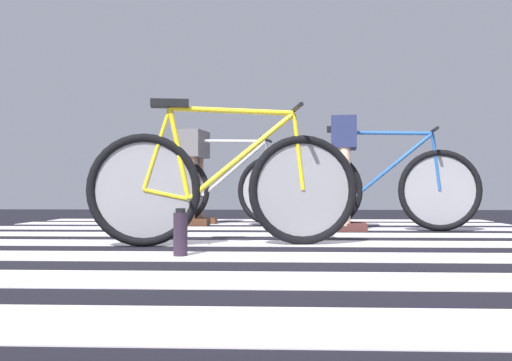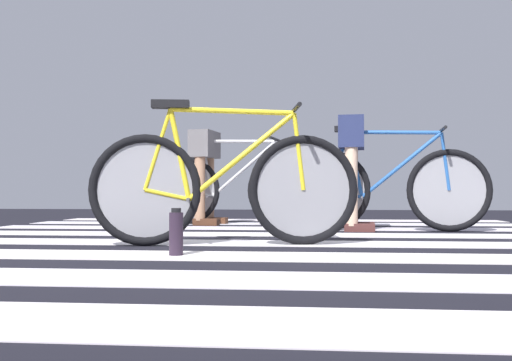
{
  "view_description": "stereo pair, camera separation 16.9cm",
  "coord_description": "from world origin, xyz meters",
  "px_view_note": "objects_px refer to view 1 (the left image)",
  "views": [
    {
      "loc": [
        0.29,
        -3.75,
        0.37
      ],
      "look_at": [
        0.13,
        -0.14,
        0.44
      ],
      "focal_mm": 39.57,
      "sensor_mm": 36.0,
      "label": 1
    },
    {
      "loc": [
        0.46,
        -3.75,
        0.37
      ],
      "look_at": [
        0.13,
        -0.14,
        0.44
      ],
      "focal_mm": 39.57,
      "sensor_mm": 36.0,
      "label": 2
    }
  ],
  "objects_px": {
    "water_bottle": "(180,233)",
    "bicycle_3_of_3": "(223,188)",
    "bicycle_2_of_3": "(380,187)",
    "bicycle_1_of_3": "(224,186)",
    "cyclist_2_of_3": "(344,157)",
    "cyclist_3_of_3": "(195,164)"
  },
  "relations": [
    {
      "from": "bicycle_1_of_3",
      "to": "bicycle_3_of_3",
      "type": "distance_m",
      "value": 2.21
    },
    {
      "from": "bicycle_3_of_3",
      "to": "water_bottle",
      "type": "relative_size",
      "value": 6.65
    },
    {
      "from": "bicycle_1_of_3",
      "to": "cyclist_2_of_3",
      "type": "xyz_separation_m",
      "value": [
        0.93,
        1.48,
        0.27
      ]
    },
    {
      "from": "bicycle_2_of_3",
      "to": "bicycle_3_of_3",
      "type": "bearing_deg",
      "value": 158.75
    },
    {
      "from": "bicycle_1_of_3",
      "to": "water_bottle",
      "type": "bearing_deg",
      "value": -114.99
    },
    {
      "from": "bicycle_2_of_3",
      "to": "bicycle_3_of_3",
      "type": "distance_m",
      "value": 1.66
    },
    {
      "from": "bicycle_1_of_3",
      "to": "bicycle_2_of_3",
      "type": "relative_size",
      "value": 1.0
    },
    {
      "from": "bicycle_1_of_3",
      "to": "bicycle_2_of_3",
      "type": "height_order",
      "value": "same"
    },
    {
      "from": "cyclist_2_of_3",
      "to": "water_bottle",
      "type": "height_order",
      "value": "cyclist_2_of_3"
    },
    {
      "from": "cyclist_2_of_3",
      "to": "bicycle_3_of_3",
      "type": "height_order",
      "value": "cyclist_2_of_3"
    },
    {
      "from": "bicycle_2_of_3",
      "to": "bicycle_3_of_3",
      "type": "relative_size",
      "value": 1.01
    },
    {
      "from": "bicycle_3_of_3",
      "to": "water_bottle",
      "type": "distance_m",
      "value": 2.81
    },
    {
      "from": "water_bottle",
      "to": "bicycle_3_of_3",
      "type": "bearing_deg",
      "value": 91.2
    },
    {
      "from": "cyclist_2_of_3",
      "to": "bicycle_3_of_3",
      "type": "distance_m",
      "value": 1.4
    },
    {
      "from": "water_bottle",
      "to": "bicycle_2_of_3",
      "type": "bearing_deg",
      "value": 55.32
    },
    {
      "from": "bicycle_3_of_3",
      "to": "bicycle_1_of_3",
      "type": "bearing_deg",
      "value": -74.21
    },
    {
      "from": "bicycle_2_of_3",
      "to": "cyclist_3_of_3",
      "type": "relative_size",
      "value": 1.76
    },
    {
      "from": "bicycle_1_of_3",
      "to": "cyclist_2_of_3",
      "type": "bearing_deg",
      "value": 48.92
    },
    {
      "from": "bicycle_2_of_3",
      "to": "cyclist_2_of_3",
      "type": "distance_m",
      "value": 0.41
    },
    {
      "from": "bicycle_2_of_3",
      "to": "water_bottle",
      "type": "distance_m",
      "value": 2.5
    },
    {
      "from": "bicycle_2_of_3",
      "to": "cyclist_2_of_3",
      "type": "relative_size",
      "value": 1.72
    },
    {
      "from": "bicycle_1_of_3",
      "to": "cyclist_3_of_3",
      "type": "height_order",
      "value": "cyclist_3_of_3"
    }
  ]
}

